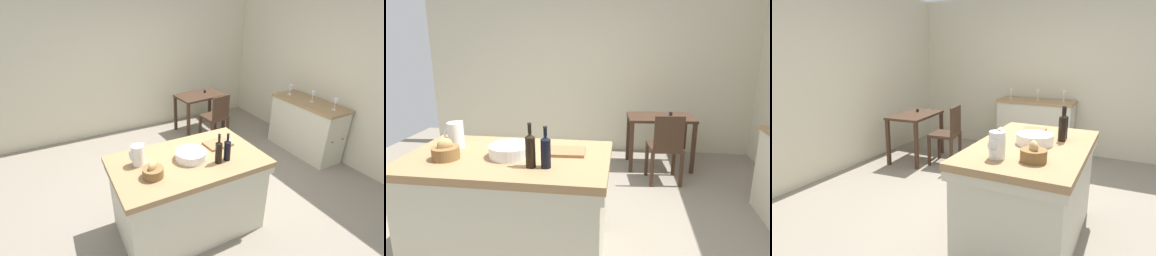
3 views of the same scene
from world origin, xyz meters
TOP-DOWN VIEW (x-y plane):
  - ground_plane at (0.00, 0.00)m, footprint 6.76×6.76m
  - wall_back at (0.00, 2.60)m, footprint 5.32×0.12m
  - wall_right at (2.60, 0.00)m, footprint 0.12×5.20m
  - island_table at (-0.32, -0.41)m, footprint 1.61×0.96m
  - side_cabinet at (2.26, 0.26)m, footprint 0.52×1.24m
  - writing_desk at (1.09, 1.87)m, footprint 0.94×0.63m
  - wooden_chair at (1.11, 1.29)m, footprint 0.45×0.45m
  - pitcher at (-0.82, -0.26)m, footprint 0.17×0.13m
  - wash_bowl at (-0.29, -0.42)m, footprint 0.33×0.33m
  - bread_basket at (-0.76, -0.54)m, footprint 0.20×0.20m
  - cutting_board at (0.13, -0.28)m, footprint 0.31×0.24m
  - wine_bottle_dark at (0.04, -0.61)m, footprint 0.07×0.07m
  - wine_bottle_amber at (-0.07, -0.61)m, footprint 0.07×0.07m
  - wine_glass_far_left at (2.28, -0.16)m, footprint 0.07×0.07m
  - wine_glass_left at (2.28, 0.25)m, footprint 0.07×0.07m
  - wine_glass_middle at (2.23, 0.70)m, footprint 0.07×0.07m

SIDE VIEW (x-z plane):
  - ground_plane at x=0.00m, z-range 0.00..0.00m
  - side_cabinet at x=2.26m, z-range 0.00..0.91m
  - island_table at x=-0.32m, z-range 0.04..0.95m
  - wooden_chair at x=1.11m, z-range 0.04..0.95m
  - writing_desk at x=1.09m, z-range 0.22..1.01m
  - cutting_board at x=0.13m, z-range 0.91..0.93m
  - wash_bowl at x=-0.29m, z-range 0.91..1.00m
  - bread_basket at x=-0.76m, z-range 0.89..1.05m
  - pitcher at x=-0.82m, z-range 0.89..1.15m
  - wine_glass_middle at x=2.23m, z-range 0.94..1.11m
  - wine_bottle_dark at x=0.04m, z-range 0.88..1.19m
  - wine_glass_far_left at x=2.28m, z-range 0.95..1.13m
  - wine_glass_left at x=2.28m, z-range 0.95..1.13m
  - wine_bottle_amber at x=-0.07m, z-range 0.88..1.21m
  - wall_back at x=0.00m, z-range 0.00..2.60m
  - wall_right at x=2.60m, z-range 0.00..2.60m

